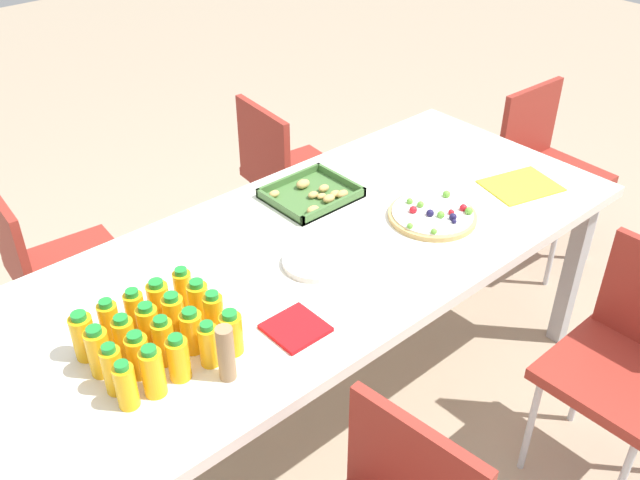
{
  "coord_description": "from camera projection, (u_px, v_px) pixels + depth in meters",
  "views": [
    {
      "loc": [
        -1.2,
        -1.41,
        2.05
      ],
      "look_at": [
        0.04,
        -0.01,
        0.76
      ],
      "focal_mm": 39.69,
      "sensor_mm": 36.0,
      "label": 1
    }
  ],
  "objects": [
    {
      "name": "juice_bottle_16",
      "position": [
        110.0,
        324.0,
        1.86
      ],
      "size": [
        0.05,
        0.05,
        0.15
      ],
      "color": "#FAAC14",
      "rests_on": "party_table"
    },
    {
      "name": "snack_tray",
      "position": [
        312.0,
        195.0,
        2.52
      ],
      "size": [
        0.3,
        0.26,
        0.04
      ],
      "color": "#477238",
      "rests_on": "party_table"
    },
    {
      "name": "napkin_stack",
      "position": [
        296.0,
        328.0,
        1.94
      ],
      "size": [
        0.15,
        0.15,
        0.01
      ],
      "primitive_type": "cube",
      "color": "red",
      "rests_on": "party_table"
    },
    {
      "name": "juice_bottle_18",
      "position": [
        159.0,
        302.0,
        1.94
      ],
      "size": [
        0.06,
        0.06,
        0.14
      ],
      "color": "#FAAC14",
      "rests_on": "party_table"
    },
    {
      "name": "chair_end",
      "position": [
        544.0,
        162.0,
        3.27
      ],
      "size": [
        0.42,
        0.42,
        0.83
      ],
      "rotation": [
        0.0,
        0.0,
        3.1
      ],
      "color": "maroon",
      "rests_on": "ground_plane"
    },
    {
      "name": "juice_bottle_0",
      "position": [
        126.0,
        386.0,
        1.68
      ],
      "size": [
        0.05,
        0.05,
        0.14
      ],
      "color": "#F9AE14",
      "rests_on": "party_table"
    },
    {
      "name": "juice_bottle_3",
      "position": [
        209.0,
        345.0,
        1.8
      ],
      "size": [
        0.05,
        0.05,
        0.13
      ],
      "color": "#FAAC14",
      "rests_on": "party_table"
    },
    {
      "name": "juice_bottle_19",
      "position": [
        183.0,
        290.0,
        1.99
      ],
      "size": [
        0.05,
        0.05,
        0.14
      ],
      "color": "#F9AC14",
      "rests_on": "party_table"
    },
    {
      "name": "juice_bottle_17",
      "position": [
        136.0,
        313.0,
        1.9
      ],
      "size": [
        0.05,
        0.05,
        0.14
      ],
      "color": "#F9AE14",
      "rests_on": "party_table"
    },
    {
      "name": "ground_plane",
      "position": [
        310.0,
        410.0,
        2.68
      ],
      "size": [
        12.0,
        12.0,
        0.0
      ],
      "primitive_type": "plane",
      "color": "tan"
    },
    {
      "name": "paper_folder",
      "position": [
        521.0,
        186.0,
        2.6
      ],
      "size": [
        0.3,
        0.26,
        0.01
      ],
      "primitive_type": "cube",
      "rotation": [
        0.0,
        0.0,
        -0.27
      ],
      "color": "yellow",
      "rests_on": "party_table"
    },
    {
      "name": "juice_bottle_10",
      "position": [
        99.0,
        352.0,
        1.77
      ],
      "size": [
        0.06,
        0.06,
        0.15
      ],
      "color": "#FAAD14",
      "rests_on": "party_table"
    },
    {
      "name": "juice_bottle_12",
      "position": [
        149.0,
        327.0,
        1.86
      ],
      "size": [
        0.06,
        0.06,
        0.14
      ],
      "color": "#FAAD14",
      "rests_on": "party_table"
    },
    {
      "name": "fruit_pizza",
      "position": [
        433.0,
        215.0,
        2.41
      ],
      "size": [
        0.3,
        0.3,
        0.05
      ],
      "color": "tan",
      "rests_on": "party_table"
    },
    {
      "name": "juice_bottle_4",
      "position": [
        231.0,
        333.0,
        1.84
      ],
      "size": [
        0.06,
        0.06,
        0.13
      ],
      "color": "#F9AC14",
      "rests_on": "party_table"
    },
    {
      "name": "juice_bottle_1",
      "position": [
        153.0,
        372.0,
        1.71
      ],
      "size": [
        0.06,
        0.06,
        0.15
      ],
      "color": "#FAAE14",
      "rests_on": "party_table"
    },
    {
      "name": "chair_far_right",
      "position": [
        286.0,
        170.0,
        3.2
      ],
      "size": [
        0.44,
        0.44,
        0.83
      ],
      "rotation": [
        0.0,
        0.0,
        -1.67
      ],
      "color": "maroon",
      "rests_on": "ground_plane"
    },
    {
      "name": "plate_stack",
      "position": [
        315.0,
        262.0,
        2.19
      ],
      "size": [
        0.2,
        0.2,
        0.02
      ],
      "color": "silver",
      "rests_on": "party_table"
    },
    {
      "name": "juice_bottle_9",
      "position": [
        214.0,
        316.0,
        1.89
      ],
      "size": [
        0.05,
        0.05,
        0.15
      ],
      "color": "#FAAE14",
      "rests_on": "party_table"
    },
    {
      "name": "juice_bottle_14",
      "position": [
        199.0,
        303.0,
        1.94
      ],
      "size": [
        0.06,
        0.06,
        0.14
      ],
      "color": "#F9AE14",
      "rests_on": "party_table"
    },
    {
      "name": "party_table",
      "position": [
        309.0,
        264.0,
        2.3
      ],
      "size": [
        2.27,
        0.93,
        0.74
      ],
      "color": "silver",
      "rests_on": "ground_plane"
    },
    {
      "name": "juice_bottle_6",
      "position": [
        138.0,
        356.0,
        1.77
      ],
      "size": [
        0.06,
        0.06,
        0.13
      ],
      "color": "#F9AD14",
      "rests_on": "party_table"
    },
    {
      "name": "cardboard_tube",
      "position": [
        226.0,
        353.0,
        1.75
      ],
      "size": [
        0.04,
        0.04,
        0.16
      ],
      "primitive_type": "cylinder",
      "color": "#9E7A56",
      "rests_on": "party_table"
    },
    {
      "name": "chair_far_left",
      "position": [
        52.0,
        264.0,
        2.61
      ],
      "size": [
        0.43,
        0.43,
        0.83
      ],
      "rotation": [
        0.0,
        0.0,
        -1.66
      ],
      "color": "maroon",
      "rests_on": "ground_plane"
    },
    {
      "name": "juice_bottle_8",
      "position": [
        192.0,
        331.0,
        1.85
      ],
      "size": [
        0.06,
        0.06,
        0.13
      ],
      "color": "#FAAC14",
      "rests_on": "party_table"
    },
    {
      "name": "juice_bottle_13",
      "position": [
        174.0,
        316.0,
        1.89
      ],
      "size": [
        0.06,
        0.06,
        0.14
      ],
      "color": "#F9AE14",
      "rests_on": "party_table"
    },
    {
      "name": "juice_bottle_5",
      "position": [
        113.0,
        370.0,
        1.72
      ],
      "size": [
        0.05,
        0.05,
        0.15
      ],
      "color": "#F9AE14",
      "rests_on": "party_table"
    },
    {
      "name": "juice_bottle_7",
      "position": [
        164.0,
        341.0,
        1.81
      ],
      "size": [
        0.06,
        0.06,
        0.14
      ],
      "color": "#FAAE14",
      "rests_on": "party_table"
    },
    {
      "name": "chair_near_right",
      "position": [
        631.0,
        354.0,
        2.21
      ],
      "size": [
        0.4,
        0.4,
        0.83
      ],
      "rotation": [
        0.0,
        0.0,
        1.58
      ],
      "color": "maroon",
      "rests_on": "ground_plane"
    },
    {
      "name": "juice_bottle_15",
      "position": [
        84.0,
        336.0,
        1.82
      ],
      "size": [
        0.06,
        0.06,
        0.14
      ],
      "color": "#F9AC14",
      "rests_on": "party_table"
    },
    {
      "name": "juice_bottle_2",
      "position": [
        178.0,
        358.0,
        1.76
      ],
      "size": [
        0.06,
        0.06,
        0.13
      ],
      "color": "#F9AD14",
      "rests_on": "party_table"
    },
    {
      "name": "juice_bottle_11",
      "position": [
        125.0,
        340.0,
        1.81
      ],
      "size": [
        0.06,
        0.06,
        0.15
      ],
      "color": "#FAAE14",
      "rests_on": "party_table"
    }
  ]
}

